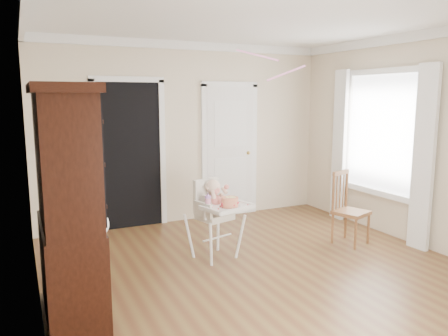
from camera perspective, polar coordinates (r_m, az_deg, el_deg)
name	(u,v)px	position (r m, az deg, el deg)	size (l,w,h in m)	color
floor	(273,278)	(4.79, 6.40, -14.15)	(5.00, 5.00, 0.00)	brown
ceiling	(278,12)	(4.46, 7.06, 19.57)	(5.00, 5.00, 0.00)	white
wall_back	(188,133)	(6.67, -4.76, 4.56)	(4.50, 4.50, 0.00)	beige
wall_left	(32,167)	(3.76, -23.78, 0.10)	(5.00, 5.00, 0.00)	beige
wall_right	(432,142)	(5.93, 25.53, 3.08)	(5.00, 5.00, 0.00)	beige
crown_molding	(278,19)	(4.45, 7.05, 18.81)	(4.50, 5.00, 0.12)	white
doorway	(130,152)	(6.42, -12.23, 2.03)	(1.06, 0.05, 2.22)	black
closet_door	(230,152)	(6.95, 0.76, 2.09)	(0.96, 0.09, 2.13)	white
window_right	(379,141)	(6.42, 19.56, 3.30)	(0.13, 1.84, 2.30)	white
high_chair	(215,210)	(5.13, -1.20, -5.44)	(0.70, 0.80, 0.96)	white
baby	(214,198)	(5.12, -1.36, -3.91)	(0.31, 0.23, 0.42)	beige
cake	(230,202)	(4.94, 0.80, -4.47)	(0.25, 0.25, 0.11)	silver
sippy_cup	(208,201)	(4.95, -2.12, -4.30)	(0.07, 0.07, 0.16)	pink
china_cabinet	(68,204)	(3.94, -19.65, -4.41)	(0.53, 1.19, 2.00)	black
dining_chair	(349,210)	(5.93, 16.02, -5.30)	(0.49, 0.49, 0.95)	brown
streamer	(257,55)	(5.03, 4.39, 14.48)	(0.03, 0.50, 0.02)	#FC92CC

